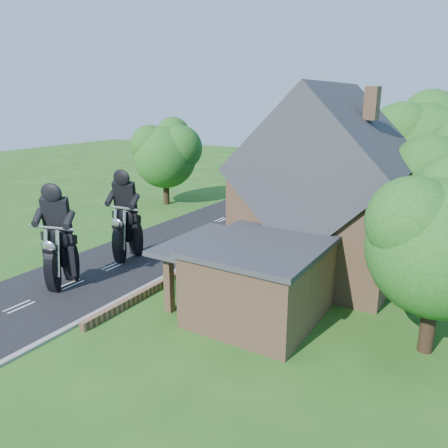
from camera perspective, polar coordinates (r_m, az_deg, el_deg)
The scene contains 17 objects.
ground at distance 26.34m, azimuth -14.34°, elevation -5.42°, with size 120.00×120.00×0.00m, color #245217.
road at distance 26.34m, azimuth -14.34°, elevation -5.40°, with size 7.00×80.00×0.02m, color black.
kerb at distance 23.97m, azimuth -8.18°, elevation -7.09°, with size 0.30×80.00×0.12m, color gray.
garden_wall at distance 27.33m, azimuth -0.44°, elevation -3.65°, with size 0.30×22.00×0.40m, color #8F6648.
house at distance 24.52m, azimuth 13.20°, elevation 3.69°, with size 9.54×8.64×10.24m.
annex at distance 19.50m, azimuth 4.42°, elevation -7.11°, with size 7.05×5.94×3.44m.
tree_behind_house at distance 33.31m, azimuth 25.28°, elevation 9.06°, with size 7.81×7.20×10.08m.
tree_behind_left at distance 35.50m, azimuth 15.63°, elevation 9.53°, with size 6.94×6.40×9.16m.
tree_far_road at distance 39.90m, azimuth -7.20°, elevation 9.36°, with size 6.08×5.60×7.84m.
shrub_a at distance 22.11m, azimuth -6.56°, elevation -7.71°, with size 0.90×0.90×1.10m, color #133E15.
shrub_b at distance 23.96m, azimuth -2.87°, elevation -5.69°, with size 0.90×0.90×1.10m, color #133E15.
shrub_c at distance 25.92m, azimuth 0.26°, elevation -3.95°, with size 0.90×0.90×1.10m, color #133E15.
shrub_d at distance 30.08m, azimuth 5.23°, elevation -1.15°, with size 0.90×0.90×1.10m, color #133E15.
shrub_e at distance 32.25m, azimuth 7.21°, elevation -0.03°, with size 0.90×0.90×1.10m, color #133E15.
shrub_f at distance 34.46m, azimuth 8.95°, elevation 0.96°, with size 0.90×0.90×1.10m, color #133E15.
motorcycle_lead at distance 24.15m, azimuth -20.35°, elevation -5.86°, with size 0.45×1.76×1.64m, color black, non-canonical shape.
motorcycle_follow at distance 27.02m, azimuth -12.42°, elevation -2.87°, with size 0.45×1.78×1.65m, color black, non-canonical shape.
Camera 1 is at (17.96, -16.80, 9.43)m, focal length 35.00 mm.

